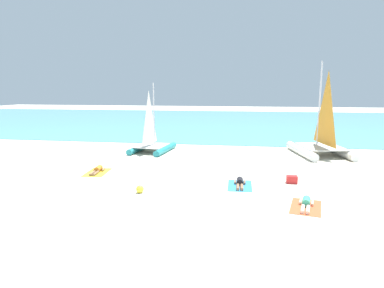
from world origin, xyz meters
name	(u,v)px	position (x,y,z in m)	size (l,w,h in m)	color
ground_plane	(202,150)	(0.00, 10.00, 0.00)	(120.00, 120.00, 0.00)	beige
ocean_water	(223,121)	(0.00, 32.23, 0.03)	(120.00, 40.00, 0.05)	#5BB2C1
sailboat_white	(321,141)	(8.16, 9.52, 0.94)	(3.93, 5.31, 6.29)	white
sailboat_teal	(152,142)	(-3.44, 8.79, 0.72)	(2.74, 3.95, 4.86)	teal
towel_left	(97,172)	(-4.70, 2.58, 0.01)	(1.10, 1.90, 0.01)	yellow
sunbather_left	(97,170)	(-4.70, 2.65, 0.13)	(0.59, 1.57, 0.30)	orange
towel_middle	(240,186)	(2.94, 1.34, 0.01)	(1.10, 1.90, 0.01)	#338CD8
sunbather_middle	(240,183)	(2.94, 1.40, 0.13)	(0.55, 1.56, 0.30)	black
towel_right	(306,207)	(5.50, -1.08, 0.01)	(1.10, 1.90, 0.01)	#EA5933
sunbather_right	(306,203)	(5.51, -1.02, 0.13)	(0.71, 1.56, 0.30)	#3FB28C
beach_ball	(140,189)	(-1.30, -0.44, 0.17)	(0.34, 0.34, 0.34)	yellow
cooler_box	(292,179)	(5.38, 2.19, 0.18)	(0.50, 0.36, 0.36)	red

